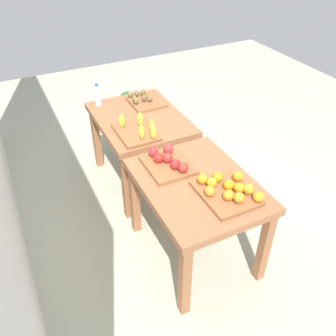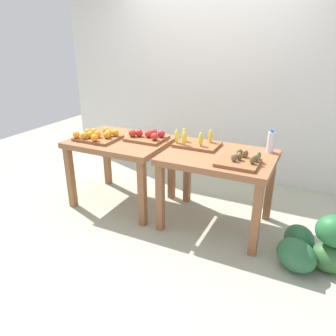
# 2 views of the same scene
# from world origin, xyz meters

# --- Properties ---
(ground_plane) EXTENTS (8.00, 8.00, 0.00)m
(ground_plane) POSITION_xyz_m (0.00, 0.00, 0.00)
(ground_plane) COLOR #A4A791
(display_table_left) EXTENTS (1.04, 0.80, 0.77)m
(display_table_left) POSITION_xyz_m (-0.56, 0.00, 0.65)
(display_table_left) COLOR #925B39
(display_table_left) RESTS_ON ground_plane
(display_table_right) EXTENTS (1.04, 0.80, 0.77)m
(display_table_right) POSITION_xyz_m (0.56, 0.00, 0.65)
(display_table_right) COLOR #925B39
(display_table_right) RESTS_ON ground_plane
(orange_bin) EXTENTS (0.45, 0.37, 0.11)m
(orange_bin) POSITION_xyz_m (-0.77, -0.12, 0.81)
(orange_bin) COLOR brown
(orange_bin) RESTS_ON display_table_left
(apple_bin) EXTENTS (0.40, 0.34, 0.11)m
(apple_bin) POSITION_xyz_m (-0.28, 0.11, 0.80)
(apple_bin) COLOR brown
(apple_bin) RESTS_ON display_table_left
(banana_crate) EXTENTS (0.44, 0.32, 0.17)m
(banana_crate) POSITION_xyz_m (0.27, 0.14, 0.80)
(banana_crate) COLOR brown
(banana_crate) RESTS_ON display_table_right
(kiwi_bin) EXTENTS (0.36, 0.32, 0.10)m
(kiwi_bin) POSITION_xyz_m (0.80, -0.15, 0.80)
(kiwi_bin) COLOR brown
(kiwi_bin) RESTS_ON display_table_right
(water_bottle) EXTENTS (0.07, 0.07, 0.22)m
(water_bottle) POSITION_xyz_m (0.98, 0.28, 0.87)
(water_bottle) COLOR silver
(water_bottle) RESTS_ON display_table_right
(watermelon_pile) EXTENTS (0.63, 0.66, 0.51)m
(watermelon_pile) POSITION_xyz_m (1.50, -0.27, 0.19)
(watermelon_pile) COLOR #326433
(watermelon_pile) RESTS_ON ground_plane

